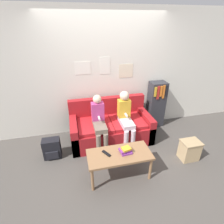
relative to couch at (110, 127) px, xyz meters
name	(u,v)px	position (x,y,z in m)	size (l,w,h in m)	color
ground_plane	(117,154)	(0.00, -0.54, -0.28)	(10.00, 10.00, 0.00)	#4C4742
wall_back	(105,74)	(0.00, 0.51, 1.02)	(8.00, 0.06, 2.60)	silver
couch	(110,127)	(0.00, 0.00, 0.00)	(1.67, 0.85, 0.85)	maroon
coffee_table	(119,156)	(-0.10, -1.05, 0.12)	(1.01, 0.47, 0.46)	#8E6642
person_left	(99,121)	(-0.27, -0.20, 0.32)	(0.24, 0.58, 1.08)	#756656
person_right	(126,116)	(0.27, -0.19, 0.35)	(0.24, 0.58, 1.11)	silver
tv_remote	(106,153)	(-0.30, -1.01, 0.18)	(0.12, 0.17, 0.02)	black
book_stack	(126,150)	(0.01, -1.04, 0.22)	(0.20, 0.18, 0.10)	#7A3389
bookshelf	(156,104)	(1.19, 0.32, 0.27)	(0.37, 0.30, 1.10)	#2D2D33
storage_box	(189,150)	(1.28, -0.97, -0.09)	(0.34, 0.27, 0.38)	tan
backpack	(52,149)	(-1.20, -0.33, -0.09)	(0.32, 0.23, 0.39)	black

